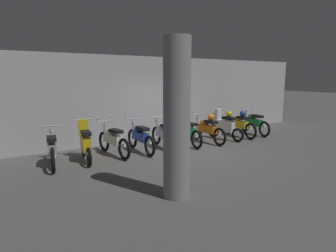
% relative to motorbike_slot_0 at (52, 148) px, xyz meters
% --- Properties ---
extents(ground_plane, '(80.00, 80.00, 0.00)m').
position_rel_motorbike_slot_0_xyz_m(ground_plane, '(4.05, -0.65, -0.49)').
color(ground_plane, '#565451').
extents(back_wall, '(16.12, 0.30, 3.17)m').
position_rel_motorbike_slot_0_xyz_m(back_wall, '(4.05, 1.65, 1.09)').
color(back_wall, '#ADADB2').
rests_on(back_wall, ground).
extents(motorbike_slot_0, '(0.58, 1.94, 1.03)m').
position_rel_motorbike_slot_0_xyz_m(motorbike_slot_0, '(0.00, 0.00, 0.00)').
color(motorbike_slot_0, black).
rests_on(motorbike_slot_0, ground).
extents(motorbike_slot_1, '(0.58, 1.67, 1.29)m').
position_rel_motorbike_slot_0_xyz_m(motorbike_slot_1, '(0.90, -0.04, 0.04)').
color(motorbike_slot_1, black).
rests_on(motorbike_slot_1, ground).
extents(motorbike_slot_2, '(0.59, 1.95, 1.15)m').
position_rel_motorbike_slot_0_xyz_m(motorbike_slot_2, '(1.80, 0.09, 0.00)').
color(motorbike_slot_2, black).
rests_on(motorbike_slot_2, ground).
extents(motorbike_slot_3, '(0.59, 1.95, 1.15)m').
position_rel_motorbike_slot_0_xyz_m(motorbike_slot_3, '(2.70, 0.02, 0.00)').
color(motorbike_slot_3, black).
rests_on(motorbike_slot_3, ground).
extents(motorbike_slot_4, '(0.59, 1.95, 1.15)m').
position_rel_motorbike_slot_0_xyz_m(motorbike_slot_4, '(3.61, 0.01, 0.00)').
color(motorbike_slot_4, black).
rests_on(motorbike_slot_4, ground).
extents(motorbike_slot_5, '(0.56, 1.95, 1.03)m').
position_rel_motorbike_slot_0_xyz_m(motorbike_slot_5, '(4.51, -0.01, 0.00)').
color(motorbike_slot_5, black).
rests_on(motorbike_slot_5, ground).
extents(motorbike_slot_6, '(0.59, 1.95, 1.15)m').
position_rel_motorbike_slot_0_xyz_m(motorbike_slot_6, '(5.41, -0.12, 0.04)').
color(motorbike_slot_6, black).
rests_on(motorbike_slot_6, ground).
extents(motorbike_slot_7, '(0.58, 1.67, 1.29)m').
position_rel_motorbike_slot_0_xyz_m(motorbike_slot_7, '(6.31, -0.10, 0.08)').
color(motorbike_slot_7, black).
rests_on(motorbike_slot_7, ground).
extents(motorbike_slot_8, '(0.56, 1.95, 1.08)m').
position_rel_motorbike_slot_0_xyz_m(motorbike_slot_8, '(7.21, 0.01, 0.04)').
color(motorbike_slot_8, black).
rests_on(motorbike_slot_8, ground).
extents(motorbike_slot_9, '(0.62, 1.93, 1.15)m').
position_rel_motorbike_slot_0_xyz_m(motorbike_slot_9, '(8.12, 0.04, 0.00)').
color(motorbike_slot_9, black).
rests_on(motorbike_slot_9, ground).
extents(support_pillar, '(0.54, 0.54, 3.17)m').
position_rel_motorbike_slot_0_xyz_m(support_pillar, '(1.70, -3.56, 1.09)').
color(support_pillar, gray).
rests_on(support_pillar, ground).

